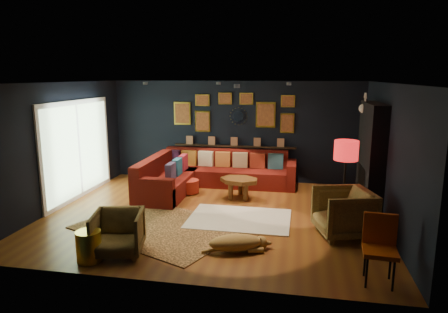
% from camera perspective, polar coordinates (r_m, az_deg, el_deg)
% --- Properties ---
extents(floor, '(6.50, 6.50, 0.00)m').
position_cam_1_polar(floor, '(8.10, -1.63, -8.22)').
color(floor, brown).
rests_on(floor, ground).
extents(room_walls, '(6.50, 6.50, 6.50)m').
position_cam_1_polar(room_walls, '(7.71, -1.70, 3.00)').
color(room_walls, black).
rests_on(room_walls, ground).
extents(sectional, '(3.41, 2.69, 0.86)m').
position_cam_1_polar(sectional, '(9.82, -2.91, -2.71)').
color(sectional, maroon).
rests_on(sectional, ground).
extents(ledge, '(3.20, 0.12, 0.04)m').
position_cam_1_polar(ledge, '(10.42, 1.47, 1.48)').
color(ledge, black).
rests_on(ledge, room_walls).
extents(gallery_wall, '(3.15, 0.04, 1.02)m').
position_cam_1_polar(gallery_wall, '(10.34, 1.45, 6.37)').
color(gallery_wall, yellow).
rests_on(gallery_wall, room_walls).
extents(sunburst_mirror, '(0.47, 0.16, 0.47)m').
position_cam_1_polar(sunburst_mirror, '(10.33, 2.08, 5.76)').
color(sunburst_mirror, silver).
rests_on(sunburst_mirror, room_walls).
extents(fireplace, '(0.31, 1.60, 2.20)m').
position_cam_1_polar(fireplace, '(8.65, 20.15, -0.63)').
color(fireplace, black).
rests_on(fireplace, ground).
extents(deer_head, '(0.50, 0.28, 0.45)m').
position_cam_1_polar(deer_head, '(9.00, 20.39, 6.45)').
color(deer_head, white).
rests_on(deer_head, fireplace).
extents(sliding_door, '(0.06, 2.80, 2.20)m').
position_cam_1_polar(sliding_door, '(9.53, -20.11, 0.94)').
color(sliding_door, white).
rests_on(sliding_door, ground).
extents(ceiling_spots, '(3.30, 2.50, 0.06)m').
position_cam_1_polar(ceiling_spots, '(8.41, -0.56, 10.32)').
color(ceiling_spots, black).
rests_on(ceiling_spots, room_walls).
extents(shag_rug, '(1.95, 1.43, 0.03)m').
position_cam_1_polar(shag_rug, '(7.81, 2.21, -8.88)').
color(shag_rug, silver).
rests_on(shag_rug, ground).
extents(leopard_rug, '(3.38, 2.96, 0.02)m').
position_cam_1_polar(leopard_rug, '(7.53, -9.10, -9.87)').
color(leopard_rug, tan).
rests_on(leopard_rug, ground).
extents(coffee_table, '(1.03, 0.87, 0.45)m').
position_cam_1_polar(coffee_table, '(8.96, 2.19, -3.70)').
color(coffee_table, brown).
rests_on(coffee_table, shag_rug).
extents(pouf, '(0.46, 0.46, 0.30)m').
position_cam_1_polar(pouf, '(9.44, -5.01, -4.24)').
color(pouf, '#A5291B').
rests_on(pouf, shag_rug).
extents(armchair_left, '(0.87, 0.84, 0.75)m').
position_cam_1_polar(armchair_left, '(6.47, -14.92, -10.26)').
color(armchair_left, tan).
rests_on(armchair_left, ground).
extents(armchair_right, '(1.04, 1.08, 0.91)m').
position_cam_1_polar(armchair_right, '(7.22, 16.73, -7.39)').
color(armchair_right, tan).
rests_on(armchair_right, ground).
extents(gold_stool, '(0.37, 0.37, 0.47)m').
position_cam_1_polar(gold_stool, '(6.43, -18.73, -12.03)').
color(gold_stool, yellow).
rests_on(gold_stool, ground).
extents(orange_chair, '(0.47, 0.47, 0.92)m').
position_cam_1_polar(orange_chair, '(5.82, 21.38, -11.41)').
color(orange_chair, black).
rests_on(orange_chair, ground).
extents(floor_lamp, '(0.44, 0.44, 1.58)m').
position_cam_1_polar(floor_lamp, '(7.58, 17.03, 0.30)').
color(floor_lamp, black).
rests_on(floor_lamp, ground).
extents(dog, '(1.26, 0.90, 0.36)m').
position_cam_1_polar(dog, '(6.42, 1.64, -11.79)').
color(dog, tan).
rests_on(dog, leopard_rug).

